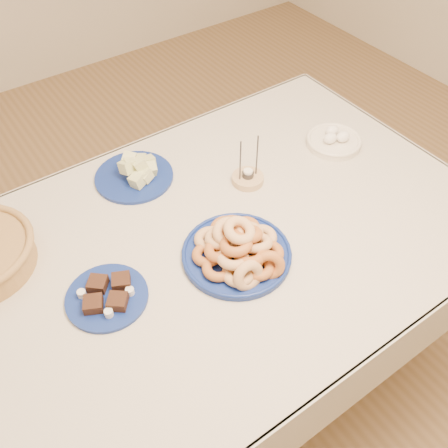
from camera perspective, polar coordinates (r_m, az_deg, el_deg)
The scene contains 7 objects.
ground at distance 2.12m, azimuth -0.81°, elevation -15.12°, with size 5.00×5.00×0.00m, color brown.
dining_table at distance 1.58m, azimuth -1.05°, elevation -4.04°, with size 1.71×1.11×0.75m.
donut_platter at distance 1.42m, azimuth 1.62°, elevation -2.91°, with size 0.38×0.38×0.15m.
melon_plate at distance 1.70m, azimuth -10.01°, elevation 5.76°, with size 0.29×0.29×0.09m.
brownie_plate at distance 1.39m, azimuth -13.21°, elevation -7.98°, with size 0.29×0.29×0.04m.
candle_holder at distance 1.67m, azimuth 2.74°, elevation 5.29°, with size 0.12×0.12×0.18m.
egg_bowl at distance 1.86m, azimuth 12.44°, elevation 9.31°, with size 0.23×0.23×0.07m.
Camera 1 is at (-0.55, -0.83, 1.87)m, focal length 40.00 mm.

